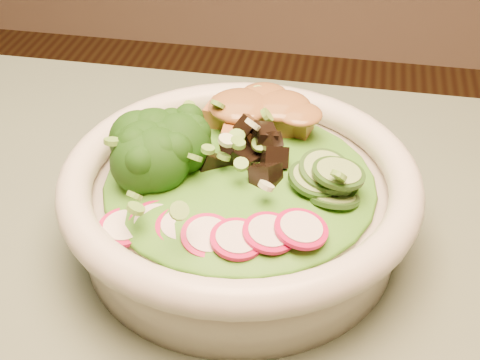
# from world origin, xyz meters

# --- Properties ---
(salad_bowl) EXTENTS (0.28, 0.28, 0.08)m
(salad_bowl) POSITION_xyz_m (0.19, 0.12, 0.79)
(salad_bowl) COLOR beige
(salad_bowl) RESTS_ON dining_table
(lettuce_bed) EXTENTS (0.21, 0.21, 0.02)m
(lettuce_bed) POSITION_xyz_m (0.19, 0.12, 0.81)
(lettuce_bed) COLOR #2D6715
(lettuce_bed) RESTS_ON salad_bowl
(broccoli_florets) EXTENTS (0.11, 0.10, 0.05)m
(broccoli_florets) POSITION_xyz_m (0.12, 0.12, 0.83)
(broccoli_florets) COLOR black
(broccoli_florets) RESTS_ON salad_bowl
(radish_slices) EXTENTS (0.12, 0.08, 0.02)m
(radish_slices) POSITION_xyz_m (0.19, 0.05, 0.82)
(radish_slices) COLOR #AD0D41
(radish_slices) RESTS_ON salad_bowl
(cucumber_slices) EXTENTS (0.10, 0.10, 0.04)m
(cucumber_slices) POSITION_xyz_m (0.25, 0.12, 0.82)
(cucumber_slices) COLOR #99B966
(cucumber_slices) RESTS_ON salad_bowl
(mushroom_heap) EXTENTS (0.10, 0.10, 0.04)m
(mushroom_heap) POSITION_xyz_m (0.19, 0.14, 0.83)
(mushroom_heap) COLOR black
(mushroom_heap) RESTS_ON salad_bowl
(tofu_cubes) EXTENTS (0.11, 0.09, 0.04)m
(tofu_cubes) POSITION_xyz_m (0.19, 0.19, 0.82)
(tofu_cubes) COLOR #975C32
(tofu_cubes) RESTS_ON salad_bowl
(peanut_sauce) EXTENTS (0.07, 0.06, 0.02)m
(peanut_sauce) POSITION_xyz_m (0.19, 0.19, 0.84)
(peanut_sauce) COLOR brown
(peanut_sauce) RESTS_ON tofu_cubes
(scallion_garnish) EXTENTS (0.20, 0.20, 0.02)m
(scallion_garnish) POSITION_xyz_m (0.19, 0.12, 0.84)
(scallion_garnish) COLOR #5F9936
(scallion_garnish) RESTS_ON salad_bowl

